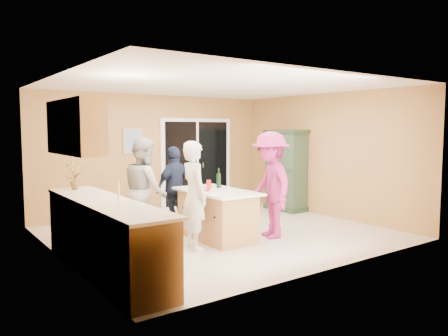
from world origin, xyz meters
TOP-DOWN VIEW (x-y plane):
  - floor at (0.00, 0.00)m, footprint 5.50×5.50m
  - ceiling at (0.00, 0.00)m, footprint 5.50×5.00m
  - wall_back at (0.00, 2.50)m, footprint 5.50×0.10m
  - wall_front at (0.00, -2.50)m, footprint 5.50×0.10m
  - wall_left at (-2.75, 0.00)m, footprint 0.10×5.00m
  - wall_right at (2.75, 0.00)m, footprint 0.10×5.00m
  - left_cabinet_run at (-2.45, -1.05)m, footprint 0.65×3.05m
  - upper_cabinets at (-2.58, -0.20)m, footprint 0.35×1.60m
  - sliding_door at (1.05, 2.46)m, footprint 1.90×0.07m
  - framed_picture at (-0.55, 2.48)m, footprint 0.46×0.04m
  - kitchen_island at (-0.29, -0.31)m, footprint 0.88×1.59m
  - green_hutch at (2.49, 0.95)m, footprint 0.53×1.00m
  - woman_white at (-0.91, -0.60)m, footprint 0.48×0.66m
  - woman_grey at (-1.38, 0.16)m, footprint 0.81×0.96m
  - woman_navy at (-0.49, 0.76)m, footprint 0.97×0.61m
  - woman_magenta at (0.52, -0.74)m, footprint 0.99×1.32m
  - serving_bowl at (-0.50, -0.21)m, footprint 0.29×0.29m
  - tulip_vase at (-2.45, 0.34)m, footprint 0.24×0.18m
  - tumbler_near at (-0.48, 0.03)m, footprint 0.08×0.08m
  - tumbler_far at (-0.15, 0.15)m, footprint 0.08×0.08m
  - wine_bottle at (-0.10, -0.09)m, footprint 0.08×0.08m
  - white_plate at (-0.59, -0.59)m, footprint 0.33×0.33m

SIDE VIEW (x-z plane):
  - floor at x=0.00m, z-range 0.00..0.00m
  - kitchen_island at x=-0.29m, z-range -0.03..0.80m
  - left_cabinet_run at x=-2.45m, z-range -0.16..1.08m
  - woman_navy at x=-0.49m, z-range 0.00..1.54m
  - woman_white at x=-0.91m, z-range 0.00..1.67m
  - white_plate at x=-0.59m, z-range 0.83..0.85m
  - woman_grey at x=-1.38m, z-range 0.00..1.72m
  - serving_bowl at x=-0.50m, z-range 0.83..0.90m
  - tumbler_near at x=-0.48m, z-range 0.83..0.93m
  - tumbler_far at x=-0.15m, z-range 0.83..0.95m
  - green_hutch at x=2.49m, z-range -0.02..1.81m
  - woman_magenta at x=0.52m, z-range 0.00..1.81m
  - wine_bottle at x=-0.10m, z-range 0.79..1.14m
  - sliding_door at x=1.05m, z-range 0.00..2.10m
  - tulip_vase at x=-2.45m, z-range 0.94..1.37m
  - wall_back at x=0.00m, z-range 0.00..2.60m
  - wall_front at x=0.00m, z-range 0.00..2.60m
  - wall_left at x=-2.75m, z-range 0.00..2.60m
  - wall_right at x=2.75m, z-range 0.00..2.60m
  - framed_picture at x=-0.55m, z-range 1.32..1.88m
  - upper_cabinets at x=-2.58m, z-range 1.50..2.25m
  - ceiling at x=0.00m, z-range 2.55..2.65m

